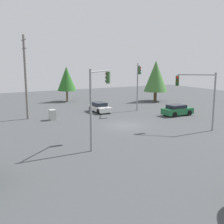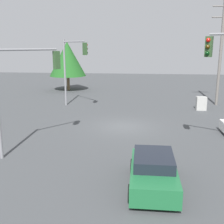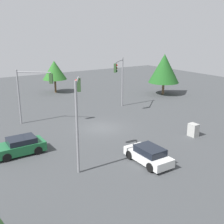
# 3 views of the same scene
# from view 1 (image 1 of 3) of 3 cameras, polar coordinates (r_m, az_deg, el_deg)

# --- Properties ---
(ground_plane) EXTENTS (80.00, 80.00, 0.00)m
(ground_plane) POSITION_cam_1_polar(r_m,az_deg,el_deg) (31.32, 2.78, -2.78)
(ground_plane) COLOR #424447
(sedan_green) EXTENTS (2.03, 4.06, 1.43)m
(sedan_green) POSITION_cam_1_polar(r_m,az_deg,el_deg) (37.96, 13.10, 0.38)
(sedan_green) COLOR #1E6638
(sedan_green) RESTS_ON ground_plane
(sedan_white) EXTENTS (4.11, 1.89, 1.37)m
(sedan_white) POSITION_cam_1_polar(r_m,az_deg,el_deg) (39.43, -2.53, 0.96)
(sedan_white) COLOR silver
(sedan_white) RESTS_ON ground_plane
(traffic_signal_main) EXTENTS (2.99, 3.24, 6.52)m
(traffic_signal_main) POSITION_cam_1_polar(r_m,az_deg,el_deg) (23.22, -2.84, 3.80)
(traffic_signal_main) COLOR gray
(traffic_signal_main) RESTS_ON ground_plane
(traffic_signal_cross) EXTENTS (2.98, 1.85, 6.76)m
(traffic_signal_cross) POSITION_cam_1_polar(r_m,az_deg,el_deg) (39.03, 5.34, 6.59)
(traffic_signal_cross) COLOR gray
(traffic_signal_cross) RESTS_ON ground_plane
(traffic_signal_aux) EXTENTS (2.72, 3.16, 5.98)m
(traffic_signal_aux) POSITION_cam_1_polar(r_m,az_deg,el_deg) (30.04, 17.20, 4.16)
(traffic_signal_aux) COLOR gray
(traffic_signal_aux) RESTS_ON ground_plane
(utility_pole_tall) EXTENTS (2.20, 0.28, 10.15)m
(utility_pole_tall) POSITION_cam_1_polar(r_m,az_deg,el_deg) (35.71, -17.18, 7.11)
(utility_pole_tall) COLOR slate
(utility_pole_tall) RESTS_ON ground_plane
(electrical_cabinet) EXTENTS (0.91, 0.70, 1.26)m
(electrical_cabinet) POSITION_cam_1_polar(r_m,az_deg,el_deg) (34.91, -12.01, -0.56)
(electrical_cabinet) COLOR #B2B2AD
(electrical_cabinet) RESTS_ON ground_plane
(tree_behind) EXTENTS (3.28, 3.28, 6.12)m
(tree_behind) POSITION_cam_1_polar(r_m,az_deg,el_deg) (50.07, -9.21, 6.70)
(tree_behind) COLOR brown
(tree_behind) RESTS_ON ground_plane
(tree_corner) EXTENTS (4.12, 4.12, 7.14)m
(tree_corner) POSITION_cam_1_polar(r_m,az_deg,el_deg) (50.31, 8.88, 7.20)
(tree_corner) COLOR brown
(tree_corner) RESTS_ON ground_plane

